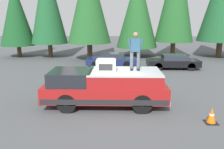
% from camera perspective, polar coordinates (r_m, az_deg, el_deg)
% --- Properties ---
extents(ground_plane, '(90.00, 90.00, 0.00)m').
position_cam_1_polar(ground_plane, '(10.54, 0.16, -7.92)').
color(ground_plane, '#4C4F51').
extents(pickup_truck, '(2.01, 5.54, 1.65)m').
position_cam_1_polar(pickup_truck, '(10.34, -1.69, -3.21)').
color(pickup_truck, maroon).
rests_on(pickup_truck, ground).
extents(compressor_unit, '(0.65, 0.84, 0.56)m').
position_cam_1_polar(compressor_unit, '(9.90, -1.51, 2.30)').
color(compressor_unit, silver).
rests_on(compressor_unit, pickup_truck).
extents(person_on_truck_bed, '(0.29, 0.72, 1.69)m').
position_cam_1_polar(person_on_truck_bed, '(10.14, 5.86, 6.09)').
color(person_on_truck_bed, '#4C515B').
rests_on(person_on_truck_bed, pickup_truck).
extents(parked_car_black, '(1.64, 4.10, 1.16)m').
position_cam_1_polar(parked_car_black, '(18.88, 15.09, 3.14)').
color(parked_car_black, black).
rests_on(parked_car_black, ground).
extents(parked_car_navy, '(1.64, 4.10, 1.16)m').
position_cam_1_polar(parked_car_navy, '(18.99, -0.11, 3.67)').
color(parked_car_navy, navy).
rests_on(parked_car_navy, ground).
extents(traffic_cone, '(0.47, 0.47, 0.62)m').
position_cam_1_polar(traffic_cone, '(9.60, 23.73, -9.49)').
color(traffic_cone, black).
rests_on(traffic_cone, ground).
extents(conifer_center_left, '(4.25, 4.25, 8.74)m').
position_cam_1_polar(conifer_center_left, '(24.32, 6.40, 15.93)').
color(conifer_center_left, '#4C3826').
rests_on(conifer_center_left, ground).
extents(conifer_center_right, '(4.11, 4.11, 9.59)m').
position_cam_1_polar(conifer_center_right, '(22.17, -5.89, 18.12)').
color(conifer_center_right, '#4C3826').
rests_on(conifer_center_right, ground).
extents(conifer_right, '(3.67, 3.67, 9.71)m').
position_cam_1_polar(conifer_right, '(24.58, -15.93, 17.14)').
color(conifer_right, '#4C3826').
rests_on(conifer_right, ground).
extents(conifer_far_right, '(3.51, 3.51, 7.58)m').
position_cam_1_polar(conifer_far_right, '(25.88, -23.01, 13.77)').
color(conifer_far_right, '#4C3826').
rests_on(conifer_far_right, ground).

